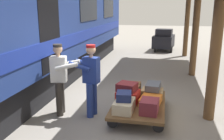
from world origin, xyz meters
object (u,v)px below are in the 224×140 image
baggage_tug (164,40)px  porter_in_overalls (91,78)px  porter_by_door (60,77)px  suitcase_tan_vintage (152,92)px  suitcase_burgundy_valise (149,106)px  suitcase_brown_leather (131,89)px  luggage_cart (139,104)px  suitcase_cream_canvas (124,106)px  suitcase_slate_roller (153,86)px  suitcase_red_plastic (128,96)px  suitcase_orange_carryall (151,100)px  suitcase_navy_fabric (124,96)px  suitcase_maroon_trunk (127,87)px

baggage_tug → porter_in_overalls: bearing=80.6°
porter_by_door → suitcase_tan_vintage: bearing=-156.9°
suitcase_burgundy_valise → suitcase_brown_leather: bearing=-63.7°
luggage_cart → suitcase_brown_leather: suitcase_brown_leather is taller
suitcase_cream_canvas → suitcase_slate_roller: (-0.57, -1.09, 0.13)m
suitcase_tan_vintage → luggage_cart: bearing=63.7°
suitcase_red_plastic → suitcase_cream_canvas: bearing=90.0°
suitcase_red_plastic → porter_in_overalls: porter_in_overalls is taller
suitcase_orange_carryall → porter_in_overalls: bearing=11.5°
suitcase_cream_canvas → porter_in_overalls: bearing=-17.8°
suitcase_brown_leather → porter_by_door: 1.87m
porter_in_overalls → suitcase_burgundy_valise: bearing=169.0°
suitcase_slate_roller → suitcase_navy_fabric: bearing=61.2°
suitcase_brown_leather → baggage_tug: 8.78m
suitcase_orange_carryall → suitcase_maroon_trunk: 0.64m
suitcase_slate_roller → porter_in_overalls: 1.67m
suitcase_burgundy_valise → porter_by_door: bearing=-5.4°
luggage_cart → suitcase_cream_canvas: 0.64m
suitcase_brown_leather → suitcase_maroon_trunk: suitcase_maroon_trunk is taller
suitcase_tan_vintage → baggage_tug: size_ratio=0.28×
luggage_cart → suitcase_slate_roller: bearing=-118.6°
suitcase_cream_canvas → suitcase_brown_leather: size_ratio=1.00×
suitcase_navy_fabric → suitcase_tan_vintage: bearing=-117.6°
suitcase_cream_canvas → suitcase_tan_vintage: bearing=-116.3°
suitcase_red_plastic → porter_by_door: 1.68m
luggage_cart → suitcase_red_plastic: 0.33m
suitcase_tan_vintage → baggage_tug: bearing=-91.4°
suitcase_burgundy_valise → suitcase_maroon_trunk: size_ratio=1.06×
suitcase_orange_carryall → suitcase_brown_leather: (0.54, -0.55, 0.05)m
luggage_cart → suitcase_cream_canvas: suitcase_cream_canvas is taller
suitcase_maroon_trunk → suitcase_navy_fabric: bearing=91.4°
porter_in_overalls → porter_by_door: size_ratio=1.00×
suitcase_brown_leather → suitcase_navy_fabric: (0.01, 1.07, 0.20)m
suitcase_tan_vintage → suitcase_cream_canvas: (0.54, 1.10, 0.03)m
suitcase_burgundy_valise → suitcase_slate_roller: suitcase_slate_roller is taller
suitcase_navy_fabric → suitcase_red_plastic: bearing=-91.6°
luggage_cart → suitcase_burgundy_valise: suitcase_burgundy_valise is taller
luggage_cart → suitcase_slate_roller: (-0.29, -0.54, 0.30)m
suitcase_brown_leather → suitcase_maroon_trunk: 0.59m
suitcase_maroon_trunk → porter_by_door: (1.54, 0.37, 0.25)m
suitcase_cream_canvas → suitcase_brown_leather: suitcase_brown_leather is taller
suitcase_cream_canvas → porter_by_door: 1.66m
suitcase_burgundy_valise → suitcase_slate_roller: bearing=-91.2°
suitcase_tan_vintage → suitcase_burgundy_valise: size_ratio=1.12×
suitcase_maroon_trunk → porter_in_overalls: (0.81, 0.30, 0.25)m
suitcase_maroon_trunk → suitcase_burgundy_valise: bearing=135.3°
suitcase_burgundy_valise → porter_in_overalls: size_ratio=0.27×
suitcase_orange_carryall → suitcase_brown_leather: suitcase_brown_leather is taller
suitcase_burgundy_valise → suitcase_navy_fabric: size_ratio=1.21×
porter_by_door → suitcase_maroon_trunk: bearing=-166.6°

